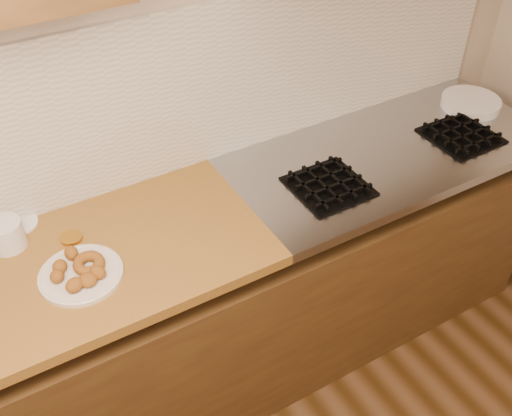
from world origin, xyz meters
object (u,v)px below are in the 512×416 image
object	(u,v)px
donut_plate	(81,275)
plate_stack	(471,103)
ring_donut	(89,264)
plastic_tub	(6,235)

from	to	relation	value
donut_plate	plate_stack	xyz separation A→B (m)	(1.75, 0.13, 0.01)
ring_donut	plate_stack	size ratio (longest dim) A/B	0.39
ring_donut	plastic_tub	world-z (taller)	plastic_tub
donut_plate	plate_stack	bearing A→B (deg)	4.33
donut_plate	ring_donut	bearing A→B (deg)	14.34
ring_donut	plate_stack	world-z (taller)	ring_donut
plastic_tub	plate_stack	xyz separation A→B (m)	(1.91, -0.11, -0.03)
ring_donut	plastic_tub	distance (m)	0.30
plastic_tub	plate_stack	size ratio (longest dim) A/B	0.45
ring_donut	donut_plate	bearing A→B (deg)	-165.66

